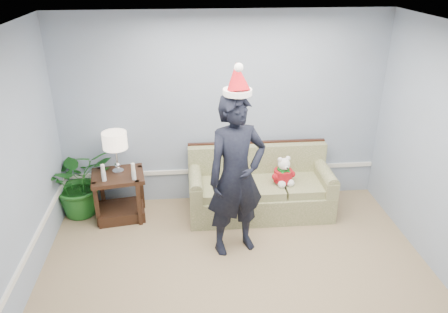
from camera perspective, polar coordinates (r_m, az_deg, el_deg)
room_shell at (r=3.78m, az=3.37°, el=-6.35°), size 4.54×5.04×2.74m
wainscot_trim at (r=5.26m, az=-11.77°, el=-8.64°), size 4.49×4.99×0.06m
sofa at (r=6.15m, az=4.63°, el=-4.28°), size 1.96×0.85×0.92m
side_table at (r=6.16m, az=-13.36°, el=-5.60°), size 0.76×0.66×0.66m
table_lamp at (r=5.85m, az=-14.06°, el=1.83°), size 0.32×0.32×0.57m
candle_pair at (r=5.78m, az=-13.61°, el=-2.07°), size 0.44×0.06×0.23m
houseplant at (r=6.30m, az=-18.36°, el=-3.10°), size 1.14×1.09×0.98m
man at (r=5.03m, az=1.62°, el=-2.63°), size 0.83×0.67×1.97m
santa_hat at (r=4.64m, az=1.76°, el=9.98°), size 0.37×0.40×0.37m
teddy_bear at (r=5.93m, az=7.75°, el=-2.28°), size 0.30×0.31×0.40m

